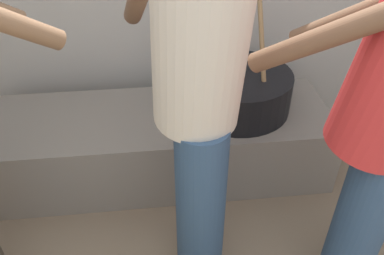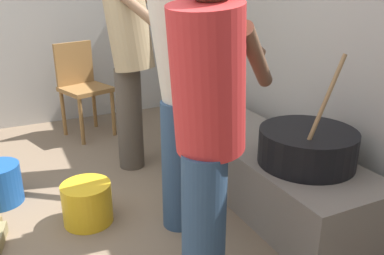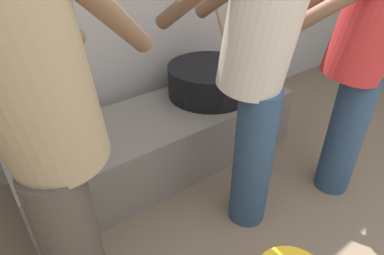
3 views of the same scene
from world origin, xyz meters
TOP-DOWN VIEW (x-y plane):
  - hearth_ledge at (-0.16, 1.73)m, footprint 1.83×0.60m
  - cooking_pot_main at (0.25, 1.76)m, footprint 0.57×0.57m
  - cook_in_cream_shirt at (-0.05, 1.09)m, footprint 0.43×0.72m
  - cook_in_tan_shirt at (-0.94, 1.07)m, footprint 0.73×0.68m
  - cook_in_red_shirt at (0.54, 0.94)m, footprint 0.67×0.70m

SIDE VIEW (x-z plane):
  - hearth_ledge at x=-0.16m, z-range 0.00..0.40m
  - cooking_pot_main at x=0.25m, z-range 0.17..0.83m
  - cook_in_red_shirt at x=0.54m, z-range 0.11..1.66m
  - cook_in_cream_shirt at x=-0.05m, z-range 0.12..1.76m
  - cook_in_tan_shirt at x=-0.94m, z-range 0.12..1.79m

